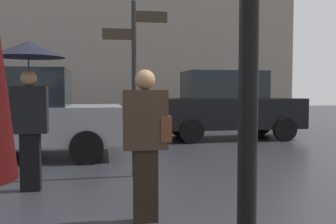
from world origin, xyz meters
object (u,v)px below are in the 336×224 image
(pedestrian_with_umbrella, at_px, (29,75))
(parked_car_right, at_px, (228,105))
(street_signpost, at_px, (134,71))
(pedestrian_with_bag, at_px, (147,136))
(parked_car_distant, at_px, (22,113))

(pedestrian_with_umbrella, relative_size, parked_car_right, 0.51)
(street_signpost, bearing_deg, parked_car_right, 54.59)
(pedestrian_with_bag, bearing_deg, pedestrian_with_umbrella, 57.47)
(parked_car_right, distance_m, street_signpost, 5.48)
(parked_car_right, bearing_deg, pedestrian_with_umbrella, 51.53)
(pedestrian_with_bag, height_order, parked_car_right, parked_car_right)
(parked_car_right, distance_m, parked_car_distant, 5.86)
(pedestrian_with_bag, xyz_separation_m, street_signpost, (0.05, 2.19, 0.82))
(pedestrian_with_umbrella, distance_m, parked_car_right, 6.95)
(parked_car_right, height_order, street_signpost, street_signpost)
(parked_car_right, relative_size, parked_car_distant, 1.03)
(pedestrian_with_umbrella, bearing_deg, pedestrian_with_bag, -44.59)
(pedestrian_with_umbrella, bearing_deg, parked_car_distant, 104.79)
(pedestrian_with_bag, distance_m, parked_car_right, 7.35)
(pedestrian_with_bag, height_order, parked_car_distant, parked_car_distant)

